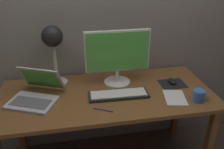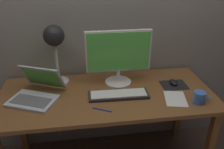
# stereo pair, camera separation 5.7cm
# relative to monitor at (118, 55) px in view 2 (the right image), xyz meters

# --- Properties ---
(back_wall) EXTENTS (4.80, 0.06, 2.60)m
(back_wall) POSITION_rel_monitor_xyz_m (-0.11, 0.25, 0.32)
(back_wall) COLOR gray
(back_wall) RESTS_ON ground
(desk) EXTENTS (1.60, 0.70, 0.74)m
(desk) POSITION_rel_monitor_xyz_m (-0.11, -0.15, -0.32)
(desk) COLOR brown
(desk) RESTS_ON ground
(monitor) EXTENTS (0.50, 0.21, 0.44)m
(monitor) POSITION_rel_monitor_xyz_m (0.00, 0.00, 0.00)
(monitor) COLOR silver
(monitor) RESTS_ON desk
(keyboard_main) EXTENTS (0.44, 0.15, 0.03)m
(keyboard_main) POSITION_rel_monitor_xyz_m (-0.03, -0.20, -0.23)
(keyboard_main) COLOR #28282B
(keyboard_main) RESTS_ON desk
(laptop) EXTENTS (0.43, 0.43, 0.22)m
(laptop) POSITION_rel_monitor_xyz_m (-0.61, -0.12, -0.18)
(laptop) COLOR silver
(laptop) RESTS_ON desk
(desk_lamp) EXTENTS (0.16, 0.16, 0.47)m
(desk_lamp) POSITION_rel_monitor_xyz_m (-0.47, 0.08, 0.11)
(desk_lamp) COLOR beige
(desk_lamp) RESTS_ON desk
(mousepad) EXTENTS (0.20, 0.16, 0.00)m
(mousepad) POSITION_rel_monitor_xyz_m (0.43, -0.10, -0.24)
(mousepad) COLOR black
(mousepad) RESTS_ON desk
(mouse) EXTENTS (0.06, 0.10, 0.03)m
(mouse) POSITION_rel_monitor_xyz_m (0.43, -0.09, -0.22)
(mouse) COLOR black
(mouse) RESTS_ON mousepad
(coffee_mug) EXTENTS (0.12, 0.08, 0.08)m
(coffee_mug) POSITION_rel_monitor_xyz_m (0.51, -0.36, -0.20)
(coffee_mug) COLOR #3F72CC
(coffee_mug) RESTS_ON desk
(paper_sheet_near_mouse) EXTENTS (0.19, 0.24, 0.00)m
(paper_sheet_near_mouse) POSITION_rel_monitor_xyz_m (0.37, -0.29, -0.24)
(paper_sheet_near_mouse) COLOR white
(paper_sheet_near_mouse) RESTS_ON desk
(pen) EXTENTS (0.13, 0.07, 0.01)m
(pen) POSITION_rel_monitor_xyz_m (-0.17, -0.36, -0.24)
(pen) COLOR #2633A5
(pen) RESTS_ON desk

